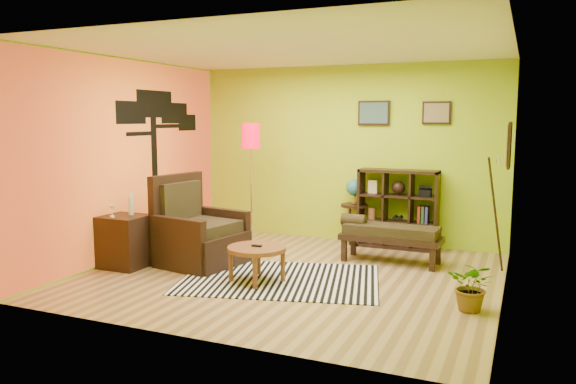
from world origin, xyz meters
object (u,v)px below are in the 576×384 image
at_px(armchair, 197,237).
at_px(cube_shelf, 399,209).
at_px(floor_lamp, 251,147).
at_px(potted_plant, 472,292).
at_px(bench, 388,233).
at_px(coffee_table, 257,251).
at_px(side_cabinet, 124,241).
at_px(globe_table, 355,195).

distance_m(armchair, cube_shelf, 3.07).
relative_size(floor_lamp, potted_plant, 3.61).
relative_size(bench, potted_plant, 2.68).
height_order(coffee_table, cube_shelf, cube_shelf).
xyz_separation_m(side_cabinet, globe_table, (2.41, 2.55, 0.43)).
relative_size(armchair, floor_lamp, 0.64).
relative_size(side_cabinet, floor_lamp, 0.53).
height_order(armchair, floor_lamp, floor_lamp).
distance_m(side_cabinet, floor_lamp, 2.37).
bearing_deg(side_cabinet, coffee_table, 2.03).
bearing_deg(cube_shelf, side_cabinet, -140.83).
bearing_deg(bench, side_cabinet, -153.04).
relative_size(armchair, globe_table, 1.18).
xyz_separation_m(armchair, side_cabinet, (-0.80, -0.53, -0.02)).
bearing_deg(coffee_table, armchair, 157.90).
bearing_deg(potted_plant, cube_shelf, 117.47).
relative_size(cube_shelf, potted_plant, 2.28).
distance_m(globe_table, bench, 1.26).
xyz_separation_m(floor_lamp, potted_plant, (3.45, -1.80, -1.33)).
relative_size(globe_table, potted_plant, 1.95).
xyz_separation_m(armchair, bench, (2.37, 1.09, 0.04)).
distance_m(globe_table, cube_shelf, 0.73).
xyz_separation_m(cube_shelf, potted_plant, (1.31, -2.53, -0.40)).
height_order(coffee_table, potted_plant, coffee_table).
bearing_deg(cube_shelf, floor_lamp, -161.17).
distance_m(armchair, side_cabinet, 0.96).
height_order(coffee_table, bench, bench).
distance_m(side_cabinet, bench, 3.56).
distance_m(coffee_table, cube_shelf, 2.75).
bearing_deg(side_cabinet, floor_lamp, 61.64).
distance_m(coffee_table, bench, 1.98).
distance_m(floor_lamp, bench, 2.48).
height_order(armchair, side_cabinet, armchair).
xyz_separation_m(armchair, floor_lamp, (0.18, 1.28, 1.17)).
xyz_separation_m(floor_lamp, globe_table, (1.43, 0.74, -0.76)).
relative_size(globe_table, cube_shelf, 0.86).
bearing_deg(cube_shelf, armchair, -139.02).
xyz_separation_m(globe_table, cube_shelf, (0.70, -0.01, -0.18)).
xyz_separation_m(armchair, potted_plant, (3.63, -0.52, -0.16)).
bearing_deg(coffee_table, bench, 51.17).
bearing_deg(globe_table, coffee_table, -101.02).
bearing_deg(coffee_table, cube_shelf, 64.36).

